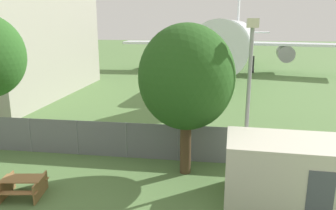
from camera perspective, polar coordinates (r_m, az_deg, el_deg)
name	(u,v)px	position (r m, az deg, el deg)	size (l,w,h in m)	color
perimeter_fence	(126,140)	(16.30, -7.27, -6.10)	(56.07, 0.07, 1.80)	slate
airplane	(233,39)	(44.20, 11.24, 11.23)	(30.24, 38.78, 13.71)	white
portable_cabin	(291,173)	(12.88, 20.67, -10.99)	(4.79, 2.73, 2.48)	beige
picnic_bench_open_grass	(23,185)	(14.07, -23.93, -12.61)	(1.72, 1.61, 0.76)	olive
tree_near_hangar	(186,78)	(13.70, 3.24, 4.76)	(4.04, 4.04, 6.53)	#4C3823
light_mast	(249,82)	(13.66, 13.96, 3.83)	(0.44, 0.44, 6.68)	#99999E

